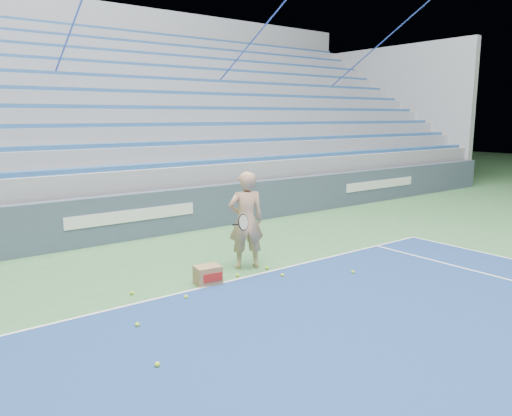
{
  "coord_description": "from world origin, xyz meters",
  "views": [
    {
      "loc": [
        -4.67,
        4.87,
        2.9
      ],
      "look_at": [
        1.07,
        12.38,
        1.15
      ],
      "focal_mm": 35.0,
      "sensor_mm": 36.0,
      "label": 1
    }
  ],
  "objects": [
    {
      "name": "sponsor_barrier",
      "position": [
        0.0,
        15.88,
        0.55
      ],
      "size": [
        30.0,
        0.32,
        1.1
      ],
      "color": "#3B485B",
      "rests_on": "ground"
    },
    {
      "name": "bleachers",
      "position": [
        0.0,
        21.6,
        2.36
      ],
      "size": [
        31.0,
        9.15,
        7.3
      ],
      "color": "gray",
      "rests_on": "ground"
    },
    {
      "name": "tennis_player",
      "position": [
        0.82,
        12.38,
        0.94
      ],
      "size": [
        1.01,
        0.96,
        1.88
      ],
      "color": "tan",
      "rests_on": "ground"
    },
    {
      "name": "ball_box",
      "position": [
        -0.27,
        12.01,
        0.16
      ],
      "size": [
        0.48,
        0.4,
        0.33
      ],
      "color": "olive",
      "rests_on": "ground"
    },
    {
      "name": "tennis_ball_0",
      "position": [
        -2.31,
        9.87,
        0.03
      ],
      "size": [
        0.07,
        0.07,
        0.07
      ],
      "primitive_type": "sphere",
      "color": "#B4E92F",
      "rests_on": "ground"
    },
    {
      "name": "tennis_ball_1",
      "position": [
        -1.55,
        12.32,
        0.03
      ],
      "size": [
        0.07,
        0.07,
        0.07
      ],
      "primitive_type": "sphere",
      "color": "#B4E92F",
      "rests_on": "ground"
    },
    {
      "name": "tennis_ball_2",
      "position": [
        2.19,
        10.86,
        0.03
      ],
      "size": [
        0.07,
        0.07,
        0.07
      ],
      "primitive_type": "sphere",
      "color": "#B4E92F",
      "rests_on": "ground"
    },
    {
      "name": "tennis_ball_3",
      "position": [
        1.08,
        12.05,
        0.03
      ],
      "size": [
        0.07,
        0.07,
        0.07
      ],
      "primitive_type": "sphere",
      "color": "#B4E92F",
      "rests_on": "ground"
    },
    {
      "name": "tennis_ball_4",
      "position": [
        1.01,
        11.51,
        0.03
      ],
      "size": [
        0.07,
        0.07,
        0.07
      ],
      "primitive_type": "sphere",
      "color": "#B4E92F",
      "rests_on": "ground"
    },
    {
      "name": "tennis_ball_5",
      "position": [
        -2.02,
        11.07,
        0.03
      ],
      "size": [
        0.07,
        0.07,
        0.07
      ],
      "primitive_type": "sphere",
      "color": "#B4E92F",
      "rests_on": "ground"
    },
    {
      "name": "tennis_ball_6",
      "position": [
        0.36,
        12.01,
        0.03
      ],
      "size": [
        0.07,
        0.07,
        0.07
      ],
      "primitive_type": "sphere",
      "color": "#B4E92F",
      "rests_on": "ground"
    },
    {
      "name": "tennis_ball_7",
      "position": [
        -0.94,
        11.61,
        0.03
      ],
      "size": [
        0.07,
        0.07,
        0.07
      ],
      "primitive_type": "sphere",
      "color": "#B4E92F",
      "rests_on": "ground"
    }
  ]
}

